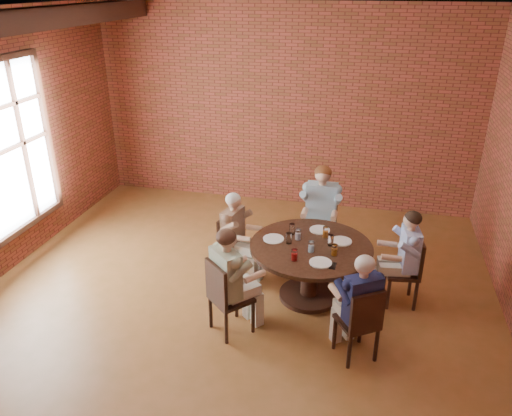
% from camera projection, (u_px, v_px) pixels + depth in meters
% --- Properties ---
extents(floor, '(7.00, 7.00, 0.00)m').
position_uv_depth(floor, '(229.00, 313.00, 6.06)').
color(floor, brown).
rests_on(floor, ground).
extents(ceiling, '(7.00, 7.00, 0.00)m').
position_uv_depth(ceiling, '(220.00, 13.00, 4.65)').
color(ceiling, white).
rests_on(ceiling, wall_back).
extents(wall_back, '(7.00, 0.00, 7.00)m').
position_uv_depth(wall_back, '(284.00, 108.00, 8.45)').
color(wall_back, brown).
rests_on(wall_back, ground).
extents(dining_table, '(1.49, 1.49, 0.75)m').
position_uv_depth(dining_table, '(310.00, 261.00, 6.15)').
color(dining_table, black).
rests_on(dining_table, floor).
extents(chair_a, '(0.43, 0.43, 0.89)m').
position_uv_depth(chair_a, '(408.00, 269.00, 6.07)').
color(chair_a, black).
rests_on(chair_a, floor).
extents(diner_a, '(0.65, 0.55, 1.25)m').
position_uv_depth(diner_a, '(404.00, 259.00, 6.01)').
color(diner_a, '#4762BA').
rests_on(diner_a, floor).
extents(chair_b, '(0.45, 0.45, 0.96)m').
position_uv_depth(chair_b, '(321.00, 221.00, 7.18)').
color(chair_b, black).
rests_on(chair_b, floor).
extents(diner_b, '(0.56, 0.69, 1.38)m').
position_uv_depth(diner_b, '(320.00, 213.00, 7.03)').
color(diner_b, '#8AA2B0').
rests_on(diner_b, floor).
extents(chair_c, '(0.45, 0.45, 0.88)m').
position_uv_depth(chair_c, '(232.00, 245.00, 6.61)').
color(chair_c, black).
rests_on(chair_c, floor).
extents(diner_c, '(0.66, 0.58, 1.23)m').
position_uv_depth(diner_c, '(237.00, 237.00, 6.53)').
color(diner_c, brown).
rests_on(diner_c, floor).
extents(chair_d, '(0.58, 0.58, 0.92)m').
position_uv_depth(chair_d, '(225.00, 295.00, 5.53)').
color(chair_d, black).
rests_on(chair_d, floor).
extents(diner_d, '(0.80, 0.81, 1.30)m').
position_uv_depth(diner_d, '(231.00, 281.00, 5.51)').
color(diner_d, tan).
rests_on(diner_d, floor).
extents(chair_e, '(0.53, 0.53, 0.88)m').
position_uv_depth(chair_e, '(361.00, 322.00, 5.13)').
color(chair_e, black).
rests_on(chair_e, floor).
extents(diner_e, '(0.71, 0.74, 1.24)m').
position_uv_depth(diner_e, '(358.00, 307.00, 5.13)').
color(diner_e, '#181C43').
rests_on(diner_e, floor).
extents(plate_a, '(0.26, 0.26, 0.01)m').
position_uv_depth(plate_a, '(341.00, 241.00, 6.14)').
color(plate_a, white).
rests_on(plate_a, dining_table).
extents(plate_b, '(0.26, 0.26, 0.01)m').
position_uv_depth(plate_b, '(320.00, 230.00, 6.41)').
color(plate_b, white).
rests_on(plate_b, dining_table).
extents(plate_c, '(0.26, 0.26, 0.01)m').
position_uv_depth(plate_c, '(274.00, 239.00, 6.19)').
color(plate_c, white).
rests_on(plate_c, dining_table).
extents(plate_d, '(0.26, 0.26, 0.01)m').
position_uv_depth(plate_d, '(321.00, 263.00, 5.67)').
color(plate_d, white).
rests_on(plate_d, dining_table).
extents(glass_a, '(0.07, 0.07, 0.14)m').
position_uv_depth(glass_a, '(331.00, 240.00, 6.03)').
color(glass_a, white).
rests_on(glass_a, dining_table).
extents(glass_b, '(0.07, 0.07, 0.14)m').
position_uv_depth(glass_b, '(325.00, 232.00, 6.22)').
color(glass_b, white).
rests_on(glass_b, dining_table).
extents(glass_c, '(0.07, 0.07, 0.14)m').
position_uv_depth(glass_c, '(292.00, 229.00, 6.30)').
color(glass_c, white).
rests_on(glass_c, dining_table).
extents(glass_d, '(0.07, 0.07, 0.14)m').
position_uv_depth(glass_d, '(298.00, 234.00, 6.16)').
color(glass_d, white).
rests_on(glass_d, dining_table).
extents(glass_e, '(0.07, 0.07, 0.14)m').
position_uv_depth(glass_e, '(289.00, 238.00, 6.07)').
color(glass_e, white).
rests_on(glass_e, dining_table).
extents(glass_f, '(0.07, 0.07, 0.14)m').
position_uv_depth(glass_f, '(294.00, 255.00, 5.70)').
color(glass_f, white).
rests_on(glass_f, dining_table).
extents(glass_g, '(0.07, 0.07, 0.14)m').
position_uv_depth(glass_g, '(311.00, 247.00, 5.88)').
color(glass_g, white).
rests_on(glass_g, dining_table).
extents(glass_h, '(0.07, 0.07, 0.14)m').
position_uv_depth(glass_h, '(334.00, 250.00, 5.81)').
color(glass_h, white).
rests_on(glass_h, dining_table).
extents(smartphone, '(0.08, 0.15, 0.01)m').
position_uv_depth(smartphone, '(333.00, 266.00, 5.61)').
color(smartphone, black).
rests_on(smartphone, dining_table).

